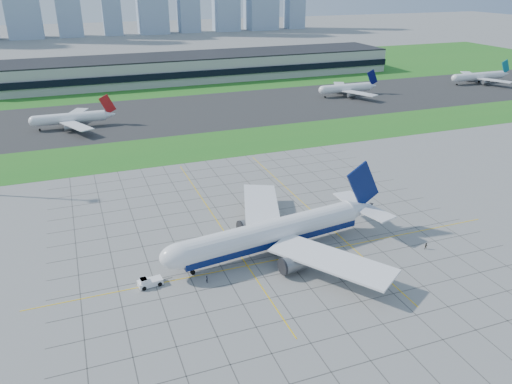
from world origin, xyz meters
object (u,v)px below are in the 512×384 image
at_px(airliner, 273,233).
at_px(crew_far, 426,246).
at_px(crew_near, 207,279).
at_px(distant_jet_2, 347,88).
at_px(pushback_tug, 149,282).
at_px(distant_jet_3, 480,76).
at_px(distant_jet_1, 72,118).

distance_m(airliner, crew_far, 39.11).
distance_m(crew_near, distant_jet_2, 199.80).
bearing_deg(crew_near, distant_jet_2, -32.04).
xyz_separation_m(airliner, crew_near, (-19.10, -7.34, -4.43)).
xyz_separation_m(pushback_tug, crew_near, (12.46, -3.35, -0.06)).
relative_size(pushback_tug, distant_jet_2, 0.19).
distance_m(distant_jet_2, distant_jet_3, 97.56).
height_order(crew_near, distant_jet_2, distant_jet_2).
bearing_deg(crew_far, distant_jet_3, 59.04).
height_order(crew_near, crew_far, crew_near).
distance_m(crew_far, distant_jet_2, 174.85).
bearing_deg(distant_jet_1, pushback_tug, -85.36).
bearing_deg(distant_jet_3, pushback_tug, -146.93).
xyz_separation_m(distant_jet_1, distant_jet_3, (247.20, 14.93, 0.00)).
bearing_deg(crew_far, airliner, 176.32).
height_order(pushback_tug, distant_jet_3, distant_jet_3).
bearing_deg(crew_near, crew_far, -88.17).
distance_m(distant_jet_1, distant_jet_3, 247.65).
distance_m(pushback_tug, crew_far, 68.89).
bearing_deg(distant_jet_3, distant_jet_2, -178.87).
distance_m(crew_far, distant_jet_1, 167.36).
bearing_deg(airliner, distant_jet_2, 46.48).
xyz_separation_m(distant_jet_1, distant_jet_2, (149.66, 13.00, -0.00)).
height_order(airliner, distant_jet_3, airliner).
relative_size(airliner, crew_near, 34.25).
relative_size(airliner, distant_jet_1, 1.46).
bearing_deg(crew_far, pushback_tug, -172.06).
xyz_separation_m(crew_near, distant_jet_3, (223.48, 156.99, 3.58)).
bearing_deg(pushback_tug, crew_far, -14.70).
relative_size(crew_near, crew_far, 1.05).
distance_m(airliner, distant_jet_2, 182.32).
bearing_deg(crew_far, distant_jet_1, 133.41).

